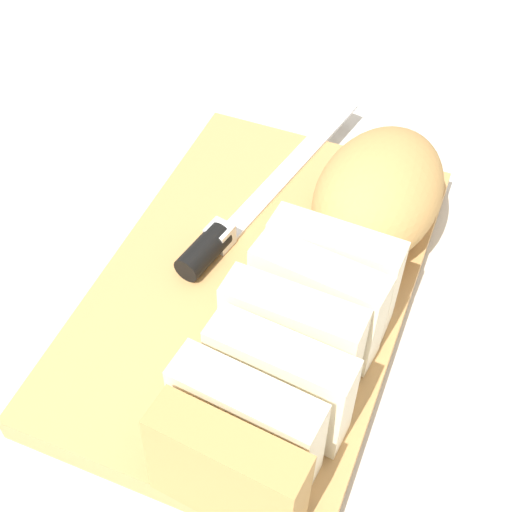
# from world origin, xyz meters

# --- Properties ---
(ground_plane) EXTENTS (3.00, 3.00, 0.00)m
(ground_plane) POSITION_xyz_m (0.00, 0.00, 0.00)
(ground_plane) COLOR beige
(cutting_board) EXTENTS (0.39, 0.26, 0.03)m
(cutting_board) POSITION_xyz_m (0.00, 0.00, 0.01)
(cutting_board) COLOR tan
(cutting_board) RESTS_ON ground_plane
(bread_loaf) EXTENTS (0.37, 0.11, 0.08)m
(bread_loaf) POSITION_xyz_m (-0.00, 0.06, 0.07)
(bread_loaf) COLOR tan
(bread_loaf) RESTS_ON cutting_board
(bread_knife) EXTENTS (0.29, 0.06, 0.02)m
(bread_knife) POSITION_xyz_m (-0.04, -0.04, 0.03)
(bread_knife) COLOR silver
(bread_knife) RESTS_ON cutting_board
(crumb_near_knife) EXTENTS (0.01, 0.01, 0.01)m
(crumb_near_knife) POSITION_xyz_m (-0.02, 0.05, 0.03)
(crumb_near_knife) COLOR tan
(crumb_near_knife) RESTS_ON cutting_board
(crumb_near_loaf) EXTENTS (0.01, 0.01, 0.01)m
(crumb_near_loaf) POSITION_xyz_m (-0.02, -0.04, 0.03)
(crumb_near_loaf) COLOR tan
(crumb_near_loaf) RESTS_ON cutting_board
(crumb_stray_left) EXTENTS (0.01, 0.01, 0.01)m
(crumb_stray_left) POSITION_xyz_m (-0.01, 0.03, 0.03)
(crumb_stray_left) COLOR tan
(crumb_stray_left) RESTS_ON cutting_board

